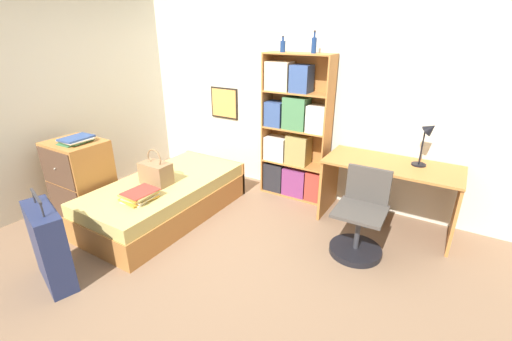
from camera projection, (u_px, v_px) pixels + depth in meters
The scene contains 16 objects.
ground_plane at pixel (213, 231), 3.77m from camera, with size 14.00×14.00×0.00m, color #84664C.
wall_back at pixel (278, 92), 4.44m from camera, with size 10.00×0.09×2.60m.
wall_left at pixel (75, 95), 4.28m from camera, with size 0.06×10.00×2.60m.
bed at pixel (167, 198), 4.03m from camera, with size 0.97×1.92×0.44m.
handbag at pixel (156, 173), 3.83m from camera, with size 0.34×0.21×0.41m.
book_stack_on_bed at pixel (139, 195), 3.51m from camera, with size 0.32×0.37×0.09m.
suitcase at pixel (50, 246), 2.90m from camera, with size 0.60×0.36×0.84m.
dresser at pixel (81, 179), 3.97m from camera, with size 0.62×0.53×0.90m.
magazine_pile_on_dresser at pixel (76, 140), 3.76m from camera, with size 0.30×0.34×0.06m.
bookcase at pixel (293, 135), 4.31m from camera, with size 0.85×0.29×1.81m.
bottle_green at pixel (283, 46), 3.96m from camera, with size 0.06×0.06×0.18m.
bottle_brown at pixel (314, 45), 3.77m from camera, with size 0.06×0.06×0.24m.
desk at pixel (389, 182), 3.69m from camera, with size 1.38×0.64×0.74m.
desk_lamp at pixel (428, 136), 3.43m from camera, with size 0.19×0.14×0.48m.
desk_chair at pixel (359, 228), 3.34m from camera, with size 0.51×0.51×0.84m.
waste_bin at pixel (369, 213), 3.86m from camera, with size 0.21×0.21×0.28m.
Camera 1 is at (2.08, -2.51, 2.07)m, focal length 24.00 mm.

